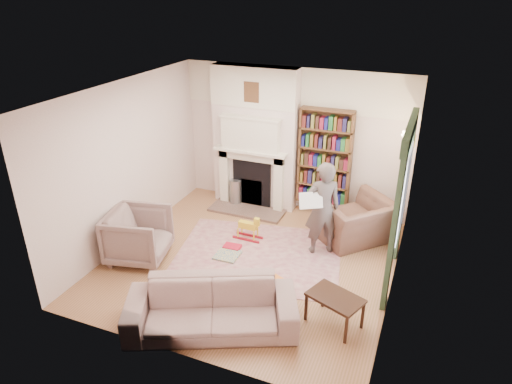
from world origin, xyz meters
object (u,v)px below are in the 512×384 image
at_px(coffee_table, 334,310).
at_px(man_reading, 322,209).
at_px(sofa, 212,308).
at_px(armchair_reading, 355,221).
at_px(bookcase, 325,158).
at_px(paraffin_heater, 236,192).
at_px(rocking_horse, 248,228).
at_px(armchair_left, 138,235).

bearing_deg(coffee_table, man_reading, 132.51).
xyz_separation_m(sofa, man_reading, (0.85, 2.38, 0.49)).
distance_m(man_reading, coffee_table, 1.91).
relative_size(man_reading, coffee_table, 2.34).
bearing_deg(armchair_reading, bookcase, -92.21).
relative_size(bookcase, paraffin_heater, 3.36).
bearing_deg(bookcase, sofa, -97.62).
bearing_deg(coffee_table, paraffin_heater, 155.86).
bearing_deg(man_reading, coffee_table, 79.59).
xyz_separation_m(sofa, paraffin_heater, (-1.23, 3.49, -0.05)).
relative_size(paraffin_heater, rocking_horse, 1.06).
bearing_deg(armchair_left, sofa, -132.53).
distance_m(sofa, paraffin_heater, 3.70).
relative_size(bookcase, coffee_table, 2.64).
xyz_separation_m(armchair_left, coffee_table, (3.36, -0.38, -0.20)).
xyz_separation_m(armchair_reading, man_reading, (-0.45, -0.60, 0.43)).
bearing_deg(armchair_left, man_reading, -77.33).
bearing_deg(bookcase, armchair_reading, -45.54).
relative_size(bookcase, sofa, 0.83).
height_order(sofa, rocking_horse, sofa).
relative_size(bookcase, armchair_reading, 1.55).
relative_size(armchair_left, paraffin_heater, 1.71).
bearing_deg(paraffin_heater, bookcase, 9.40).
xyz_separation_m(armchair_reading, paraffin_heater, (-2.53, 0.52, -0.11)).
height_order(coffee_table, paraffin_heater, paraffin_heater).
xyz_separation_m(bookcase, man_reading, (0.34, -1.41, -0.36)).
bearing_deg(armchair_reading, paraffin_heater, -58.27).
bearing_deg(rocking_horse, paraffin_heater, 124.39).
xyz_separation_m(bookcase, armchair_left, (-2.39, -2.72, -0.75)).
height_order(sofa, paraffin_heater, sofa).
bearing_deg(rocking_horse, bookcase, 58.77).
xyz_separation_m(armchair_reading, sofa, (-1.30, -2.98, -0.06)).
bearing_deg(armchair_reading, armchair_left, -15.58).
xyz_separation_m(armchair_reading, armchair_left, (-3.18, -1.92, 0.04)).
relative_size(sofa, man_reading, 1.36).
xyz_separation_m(armchair_left, paraffin_heater, (0.65, 2.43, -0.15)).
distance_m(sofa, coffee_table, 1.64).
distance_m(paraffin_heater, rocking_horse, 1.43).
height_order(armchair_reading, coffee_table, armchair_reading).
height_order(bookcase, armchair_left, bookcase).
distance_m(bookcase, coffee_table, 3.39).
relative_size(armchair_reading, sofa, 0.54).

